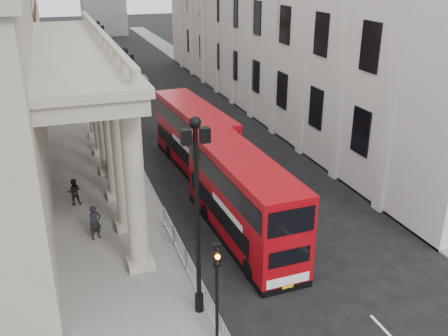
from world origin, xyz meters
The scene contains 13 objects.
sidewalk_west centered at (-3.00, 30.00, 0.06)m, with size 6.00×140.00×0.12m, color slate.
sidewalk_east centered at (13.50, 30.00, 0.06)m, with size 3.00×140.00×0.12m, color slate.
kerb centered at (-0.05, 30.00, 0.07)m, with size 0.20×140.00×0.14m, color slate.
lamp_post_south centered at (-0.60, 4.00, 4.91)m, with size 1.05×0.44×8.32m.
lamp_post_mid centered at (-0.60, 20.00, 4.91)m, with size 1.05×0.44×8.32m.
lamp_post_north centered at (-0.60, 36.00, 4.91)m, with size 1.05×0.44×8.32m.
traffic_light centered at (-0.50, 1.98, 3.11)m, with size 0.28×0.33×4.30m.
crowd_barriers centered at (-0.35, 2.23, 0.67)m, with size 0.50×18.75×1.10m.
bus_near centered at (3.27, 9.18, 2.34)m, with size 2.82×10.46×4.48m.
bus_far centered at (3.61, 19.28, 2.32)m, with size 3.17×10.42×4.43m.
pedestrian_a centered at (-4.00, 11.29, 1.05)m, with size 0.68×0.44×1.85m, color black.
pedestrian_b centered at (-4.77, 15.75, 0.94)m, with size 0.79×0.62×1.63m, color black.
pedestrian_c centered at (-2.25, 18.78, 0.96)m, with size 0.82×0.54×1.69m, color black.
Camera 1 is at (-5.14, -12.16, 13.45)m, focal length 40.00 mm.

